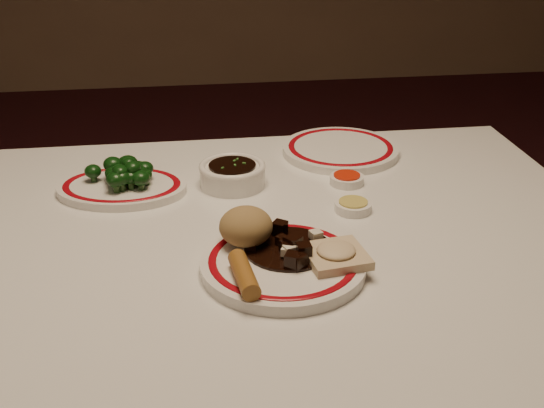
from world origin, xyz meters
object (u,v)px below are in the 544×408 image
(soy_bowl, at_px, (232,175))
(broccoli_pile, at_px, (125,172))
(rice_mound, at_px, (246,226))
(dining_table, at_px, (256,284))
(stirfry_heap, at_px, (290,247))
(main_plate, at_px, (283,264))
(spring_roll, at_px, (244,274))
(fried_wonton, at_px, (336,254))
(broccoli_plate, at_px, (122,187))

(soy_bowl, bearing_deg, broccoli_pile, -179.81)
(rice_mound, distance_m, soy_bowl, 0.26)
(dining_table, bearing_deg, broccoli_pile, 136.76)
(dining_table, relative_size, stirfry_heap, 8.89)
(rice_mound, bearing_deg, main_plate, -48.05)
(spring_roll, xyz_separation_m, soy_bowl, (0.02, 0.37, -0.01))
(dining_table, bearing_deg, fried_wonton, -49.53)
(dining_table, xyz_separation_m, broccoli_pile, (-0.21, 0.20, 0.13))
(broccoli_plate, distance_m, broccoli_pile, 0.03)
(main_plate, bearing_deg, spring_roll, -138.75)
(rice_mound, distance_m, fried_wonton, 0.14)
(fried_wonton, xyz_separation_m, stirfry_heap, (-0.06, 0.03, -0.00))
(spring_roll, bearing_deg, fried_wonton, 10.62)
(spring_roll, xyz_separation_m, broccoli_plate, (-0.19, 0.36, -0.02))
(rice_mound, height_order, broccoli_plate, rice_mound)
(fried_wonton, bearing_deg, broccoli_pile, 134.53)
(main_plate, distance_m, stirfry_heap, 0.03)
(broccoli_plate, bearing_deg, soy_bowl, 0.55)
(dining_table, bearing_deg, soy_bowl, 95.38)
(fried_wonton, bearing_deg, dining_table, 130.47)
(dining_table, height_order, spring_roll, spring_roll)
(dining_table, distance_m, main_plate, 0.15)
(main_plate, height_order, fried_wonton, fried_wonton)
(soy_bowl, bearing_deg, broccoli_plate, -179.45)
(broccoli_pile, bearing_deg, main_plate, -52.00)
(dining_table, bearing_deg, rice_mound, -109.69)
(dining_table, distance_m, soy_bowl, 0.23)
(main_plate, bearing_deg, dining_table, 104.78)
(rice_mound, xyz_separation_m, broccoli_pile, (-0.19, 0.26, -0.01))
(stirfry_heap, bearing_deg, main_plate, -124.08)
(rice_mound, bearing_deg, soy_bowl, 89.81)
(dining_table, height_order, broccoli_plate, broccoli_plate)
(broccoli_plate, bearing_deg, spring_roll, -62.71)
(spring_roll, relative_size, fried_wonton, 1.00)
(fried_wonton, xyz_separation_m, soy_bowl, (-0.12, 0.32, -0.01))
(fried_wonton, bearing_deg, broccoli_plate, 135.40)
(rice_mound, relative_size, stirfry_heap, 0.61)
(broccoli_pile, distance_m, soy_bowl, 0.20)
(fried_wonton, xyz_separation_m, broccoli_plate, (-0.33, 0.32, -0.02))
(fried_wonton, height_order, broccoli_plate, fried_wonton)
(spring_roll, bearing_deg, broccoli_plate, 110.93)
(main_plate, relative_size, rice_mound, 3.98)
(dining_table, distance_m, broccoli_plate, 0.32)
(rice_mound, height_order, spring_roll, rice_mound)
(broccoli_pile, bearing_deg, spring_roll, -63.85)
(broccoli_pile, bearing_deg, rice_mound, -52.90)
(rice_mound, bearing_deg, dining_table, 70.31)
(rice_mound, relative_size, spring_roll, 0.84)
(fried_wonton, relative_size, stirfry_heap, 0.72)
(dining_table, distance_m, spring_roll, 0.21)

